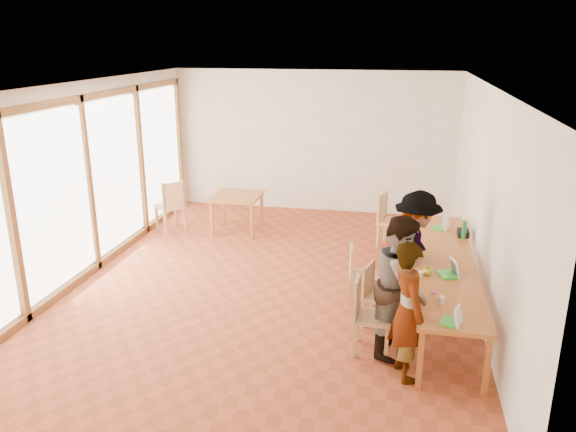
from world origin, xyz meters
TOP-DOWN VIEW (x-y plane):
  - ground at (0.00, 0.00)m, footprint 8.00×8.00m
  - wall_back at (0.00, 4.00)m, footprint 6.00×0.10m
  - wall_front at (0.00, -4.00)m, footprint 6.00×0.10m
  - wall_right at (3.00, 0.00)m, footprint 0.10×8.00m
  - window_wall at (-2.96, 0.00)m, footprint 0.10×8.00m
  - ceiling at (0.00, 0.00)m, footprint 6.00×8.00m
  - communal_table at (2.50, -0.44)m, footprint 0.80×4.00m
  - side_table at (-1.19, 2.20)m, footprint 0.90×0.90m
  - chair_near at (1.52, -1.70)m, footprint 0.46×0.46m
  - chair_mid at (1.60, -1.00)m, footprint 0.48×0.48m
  - chair_far at (1.33, -0.39)m, footprint 0.44×0.44m
  - chair_empty at (1.67, 2.01)m, footprint 0.57×0.57m
  - chair_spare at (-2.42, 1.96)m, footprint 0.68×0.68m
  - person_near at (2.01, -2.14)m, footprint 0.56×0.68m
  - person_mid at (1.93, -1.63)m, footprint 0.82×0.96m
  - person_far at (2.11, -0.53)m, footprint 0.91×1.24m
  - laptop_near at (2.48, -2.26)m, footprint 0.26×0.28m
  - laptop_mid at (2.54, -0.97)m, footprint 0.28×0.30m
  - laptop_far at (2.55, 0.88)m, footprint 0.29×0.31m
  - yellow_mug at (2.26, -1.00)m, footprint 0.15×0.15m
  - green_bottle at (2.83, 0.49)m, footprint 0.07×0.07m
  - clear_glass at (2.38, -1.81)m, footprint 0.07×0.07m
  - condiment_cup at (2.16, -1.05)m, footprint 0.08×0.08m
  - pink_phone at (2.30, -1.52)m, footprint 0.05×0.10m
  - black_pouch at (2.84, 0.62)m, footprint 0.16×0.26m

SIDE VIEW (x-z plane):
  - ground at x=0.00m, z-range 0.00..0.00m
  - chair_mid at x=1.60m, z-range 0.29..0.73m
  - chair_far at x=1.33m, z-range 0.29..0.74m
  - chair_near at x=1.52m, z-range 0.33..0.83m
  - chair_empty at x=1.67m, z-range 0.34..0.86m
  - chair_spare at x=-2.42m, z-range 0.36..0.90m
  - side_table at x=-1.19m, z-range 0.29..1.04m
  - communal_table at x=2.50m, z-range 0.33..1.08m
  - pink_phone at x=2.30m, z-range 0.75..0.76m
  - condiment_cup at x=2.16m, z-range 0.75..0.81m
  - person_near at x=2.01m, z-range 0.00..1.59m
  - clear_glass at x=2.38m, z-range 0.75..0.84m
  - black_pouch at x=2.84m, z-range 0.75..0.84m
  - yellow_mug at x=2.26m, z-range 0.75..0.84m
  - laptop_near at x=2.48m, z-range 0.71..0.90m
  - laptop_far at x=2.55m, z-range 0.70..0.92m
  - laptop_mid at x=2.54m, z-range 0.70..0.92m
  - person_mid at x=1.93m, z-range 0.00..1.71m
  - person_far at x=2.11m, z-range 0.00..1.71m
  - green_bottle at x=2.83m, z-range 0.75..1.03m
  - wall_back at x=0.00m, z-range 0.00..3.00m
  - wall_front at x=0.00m, z-range 0.00..3.00m
  - wall_right at x=3.00m, z-range 0.00..3.00m
  - window_wall at x=-2.96m, z-range 0.00..3.00m
  - ceiling at x=0.00m, z-range 3.00..3.04m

